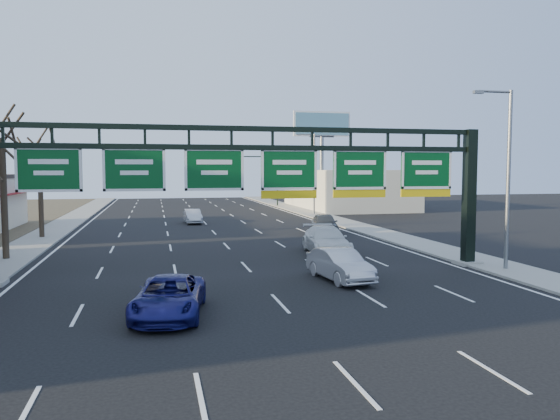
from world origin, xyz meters
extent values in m
plane|color=black|center=(0.00, 0.00, 0.00)|extent=(160.00, 160.00, 0.00)
cube|color=gray|center=(-12.80, 20.00, 0.06)|extent=(3.00, 120.00, 0.12)
cube|color=gray|center=(12.80, 20.00, 0.06)|extent=(3.00, 120.00, 0.12)
cube|color=white|center=(0.00, 20.00, 0.01)|extent=(21.60, 120.00, 0.01)
cube|color=black|center=(11.70, 8.00, 3.60)|extent=(0.55, 0.55, 7.20)
cube|color=gray|center=(11.70, 8.00, 0.10)|extent=(1.20, 1.20, 0.20)
cube|color=black|center=(0.00, 8.00, 7.05)|extent=(23.40, 0.25, 0.25)
cube|color=black|center=(0.00, 8.00, 6.15)|extent=(23.40, 0.25, 0.25)
cube|color=#044319|center=(-9.17, 8.00, 5.10)|extent=(2.80, 0.10, 2.00)
cube|color=#044319|center=(-5.50, 8.00, 5.10)|extent=(2.80, 0.10, 2.00)
cube|color=#044319|center=(-1.83, 8.00, 5.10)|extent=(2.80, 0.10, 2.00)
cube|color=#044319|center=(1.83, 8.00, 5.10)|extent=(2.80, 0.10, 2.00)
cube|color=yellow|center=(1.83, 8.00, 3.88)|extent=(2.80, 0.10, 0.40)
cube|color=#044319|center=(5.50, 8.00, 5.10)|extent=(2.80, 0.10, 2.00)
cube|color=yellow|center=(5.50, 8.00, 3.88)|extent=(2.80, 0.10, 0.40)
cube|color=#044319|center=(9.17, 8.00, 5.10)|extent=(2.80, 0.10, 2.00)
cube|color=yellow|center=(9.17, 8.00, 3.88)|extent=(2.80, 0.10, 0.40)
cube|color=maroon|center=(-16.40, 29.00, 3.00)|extent=(1.20, 18.00, 0.40)
cube|color=beige|center=(20.00, 50.00, 2.50)|extent=(12.00, 20.00, 5.00)
cylinder|color=#2D2219|center=(-12.80, 15.00, 3.54)|extent=(0.36, 0.36, 6.84)
cylinder|color=#2D2219|center=(-12.80, 25.00, 3.35)|extent=(0.36, 0.36, 6.46)
cylinder|color=slate|center=(12.60, 6.00, 4.62)|extent=(0.20, 0.20, 9.00)
cylinder|color=slate|center=(11.70, 6.00, 9.02)|extent=(1.80, 0.12, 0.12)
cube|color=slate|center=(10.80, 6.00, 8.97)|extent=(0.50, 0.22, 0.15)
cylinder|color=slate|center=(12.60, 40.00, 4.62)|extent=(0.20, 0.20, 9.00)
cylinder|color=slate|center=(11.70, 40.00, 9.02)|extent=(1.80, 0.12, 0.12)
cube|color=slate|center=(10.80, 40.00, 8.97)|extent=(0.50, 0.22, 0.15)
cylinder|color=slate|center=(15.00, 45.00, 4.50)|extent=(0.50, 0.50, 9.00)
cube|color=slate|center=(15.00, 45.00, 9.00)|extent=(3.00, 0.30, 0.20)
cube|color=white|center=(15.00, 45.00, 10.50)|extent=(7.00, 0.30, 3.00)
cube|color=teal|center=(15.00, 44.80, 10.50)|extent=(6.60, 0.05, 2.60)
cylinder|color=black|center=(11.80, 55.00, 3.50)|extent=(0.18, 0.18, 7.00)
cylinder|color=black|center=(8.00, 55.00, 6.80)|extent=(7.60, 0.14, 0.14)
imported|color=black|center=(6.00, 55.00, 6.00)|extent=(0.20, 0.20, 1.00)
imported|color=black|center=(2.00, 55.00, 6.00)|extent=(0.54, 0.54, 1.62)
imported|color=navy|center=(-4.18, 1.10, 0.68)|extent=(3.01, 5.20, 1.36)
imported|color=#B5B5BA|center=(3.64, 5.61, 0.73)|extent=(2.10, 4.57, 1.45)
imported|color=silver|center=(5.47, 13.30, 0.81)|extent=(2.82, 5.81, 1.63)
imported|color=#3C3F41|center=(8.49, 23.22, 0.81)|extent=(2.78, 5.02, 1.62)
imported|color=silver|center=(-1.16, 33.84, 0.66)|extent=(1.61, 4.10, 1.33)
camera|label=1|loc=(-4.59, -17.97, 5.12)|focal=35.00mm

